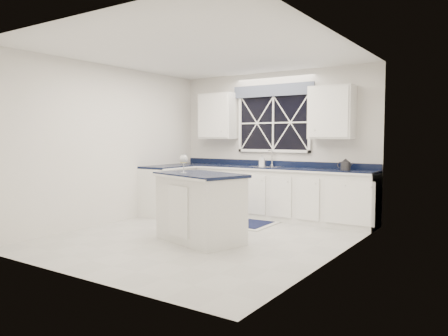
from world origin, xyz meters
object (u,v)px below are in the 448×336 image
Objects in this scene: wine_glass at (184,160)px; island at (200,207)px; soap_bottle at (262,160)px; faucet at (271,158)px; dishwasher at (217,191)px; kettle at (345,165)px.

island is at bearing 22.82° from wine_glass.
faucet is at bearing 31.86° from soap_bottle.
island reaches higher than dishwasher.
wine_glass is (-1.59, -2.28, 0.13)m from kettle.
island is 5.41× the size of wine_glass.
kettle is at bearing 55.15° from wine_glass.
wine_glass is at bearing -92.92° from faucet.
faucet is 0.18m from soap_bottle.
kettle is (1.37, 2.19, 0.54)m from island.
soap_bottle is at bearing -148.14° from faucet.
wine_glass reaches higher than kettle.
dishwasher is at bearing 136.06° from island.
kettle is 1.27× the size of soap_bottle.
soap_bottle reaches higher than kettle.
faucet reaches higher than island.
kettle is 0.99× the size of wine_glass.
soap_bottle is at bearing 113.33° from island.
island is at bearing -87.62° from faucet.
dishwasher is 2.64m from kettle.
faucet is at bearing 109.46° from island.
wine_glass is (0.97, -2.26, 0.75)m from dishwasher.
dishwasher is at bearing -173.92° from soap_bottle.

